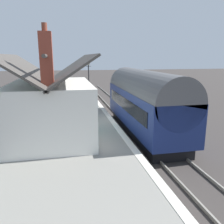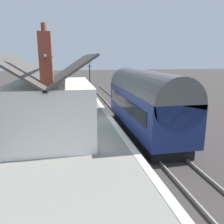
# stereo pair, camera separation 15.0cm
# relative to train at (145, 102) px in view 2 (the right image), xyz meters

# --- Properties ---
(ground_plane) EXTENTS (160.00, 160.00, 0.00)m
(ground_plane) POSITION_rel_train_xyz_m (1.29, 0.90, -2.22)
(ground_plane) COLOR #383330
(platform) EXTENTS (32.00, 6.20, 0.82)m
(platform) POSITION_rel_train_xyz_m (1.29, 5.00, -1.81)
(platform) COLOR gray
(platform) RESTS_ON ground
(platform_edge_coping) EXTENTS (32.00, 0.36, 0.02)m
(platform_edge_coping) POSITION_rel_train_xyz_m (1.29, 2.08, -1.39)
(platform_edge_coping) COLOR beige
(platform_edge_coping) RESTS_ON platform
(rail_near) EXTENTS (52.00, 0.08, 0.14)m
(rail_near) POSITION_rel_train_xyz_m (1.29, -0.72, -2.15)
(rail_near) COLOR gray
(rail_near) RESTS_ON ground
(rail_far) EXTENTS (52.00, 0.08, 0.14)m
(rail_far) POSITION_rel_train_xyz_m (1.29, 0.72, -2.15)
(rail_far) COLOR gray
(rail_far) RESTS_ON ground
(train) EXTENTS (10.30, 2.73, 4.32)m
(train) POSITION_rel_train_xyz_m (0.00, 0.00, 0.00)
(train) COLOR black
(train) RESTS_ON ground
(station_building) EXTENTS (6.84, 4.50, 5.78)m
(station_building) POSITION_rel_train_xyz_m (-1.67, 5.96, 0.23)
(station_building) COLOR white
(station_building) RESTS_ON platform
(bench_near_building) EXTENTS (1.42, 0.50, 0.88)m
(bench_near_building) POSITION_rel_train_xyz_m (5.47, 3.62, -0.92)
(bench_near_building) COLOR brown
(bench_near_building) RESTS_ON platform
(bench_mid_platform) EXTENTS (1.40, 0.44, 0.88)m
(bench_mid_platform) POSITION_rel_train_xyz_m (11.62, 3.60, -0.92)
(bench_mid_platform) COLOR brown
(bench_mid_platform) RESTS_ON platform
(planter_edge_far) EXTENTS (0.98, 0.32, 0.56)m
(planter_edge_far) POSITION_rel_train_xyz_m (6.69, 3.57, -1.13)
(planter_edge_far) COLOR black
(planter_edge_far) RESTS_ON platform
(planter_bench_right) EXTENTS (0.51, 0.51, 0.77)m
(planter_bench_right) POSITION_rel_train_xyz_m (3.33, 4.55, -0.99)
(planter_bench_right) COLOR teal
(planter_bench_right) RESTS_ON platform
(planter_by_door) EXTENTS (0.52, 0.52, 0.86)m
(planter_by_door) POSITION_rel_train_xyz_m (12.85, 4.88, -0.92)
(planter_by_door) COLOR gray
(planter_by_door) RESTS_ON platform
(planter_bench_left) EXTENTS (0.57, 0.57, 0.86)m
(planter_bench_left) POSITION_rel_train_xyz_m (12.03, 4.66, -0.94)
(planter_bench_left) COLOR teal
(planter_bench_left) RESTS_ON platform
(planter_edge_near) EXTENTS (0.49, 0.49, 0.68)m
(planter_edge_near) POSITION_rel_train_xyz_m (8.26, 5.11, -1.04)
(planter_edge_near) COLOR black
(planter_edge_near) RESTS_ON platform
(lamp_post_platform) EXTENTS (0.32, 0.50, 4.01)m
(lamp_post_platform) POSITION_rel_train_xyz_m (9.21, 2.75, 1.38)
(lamp_post_platform) COLOR black
(lamp_post_platform) RESTS_ON platform
(station_sign_board) EXTENTS (0.96, 0.06, 1.57)m
(station_sign_board) POSITION_rel_train_xyz_m (7.62, 2.86, -0.21)
(station_sign_board) COLOR black
(station_sign_board) RESTS_ON platform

